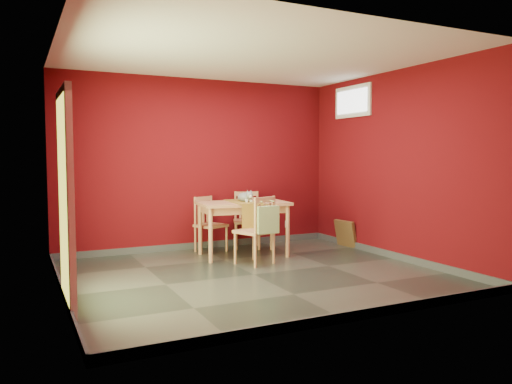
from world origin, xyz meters
name	(u,v)px	position (x,y,z in m)	size (l,w,h in m)	color
ground	(254,275)	(0.00, 0.00, 0.00)	(4.50, 4.50, 0.00)	#2D342D
room_shell	(254,271)	(0.00, 0.00, 0.05)	(4.50, 4.50, 4.50)	#59090E
doorway	(64,193)	(-2.23, -0.40, 1.12)	(0.06, 1.01, 2.13)	#B7D838
window	(352,101)	(2.23, 1.00, 2.35)	(0.05, 0.90, 0.50)	white
outlet_plate	(287,224)	(1.60, 1.99, 0.30)	(0.08, 0.01, 0.12)	silver
dining_table	(243,209)	(0.37, 1.12, 0.71)	(1.36, 0.89, 0.81)	tan
table_runner	(247,207)	(0.37, 0.99, 0.74)	(0.46, 0.83, 0.40)	olive
chair_far_left	(209,223)	(0.04, 1.69, 0.44)	(0.52, 0.52, 0.85)	tan
chair_far_right	(247,219)	(0.70, 1.73, 0.46)	(0.55, 0.55, 0.90)	tan
chair_near	(257,230)	(0.30, 0.52, 0.48)	(0.57, 0.57, 0.94)	tan
tote_bag	(267,220)	(0.35, 0.31, 0.64)	(0.31, 0.19, 0.43)	#93AB6D
cat	(245,195)	(0.40, 1.14, 0.90)	(0.20, 0.38, 0.19)	slate
picture_frame	(346,233)	(2.19, 1.09, 0.22)	(0.19, 0.45, 0.43)	brown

